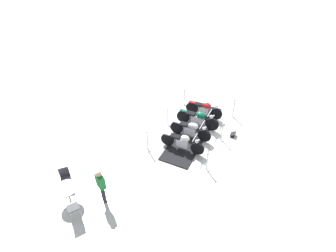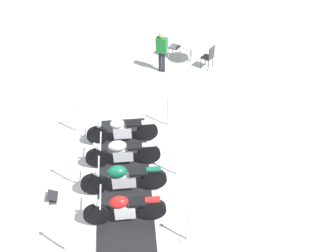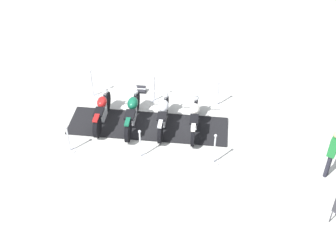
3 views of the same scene
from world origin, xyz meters
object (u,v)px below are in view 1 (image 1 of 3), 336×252
(motorcycle_forest, at_px, (198,118))
(cafe_chair_near_table, at_px, (65,177))
(stanchion_right_rear, at_px, (233,111))
(info_placard, at_px, (233,135))
(stanchion_left_front, at_px, (148,144))
(cafe_table, at_px, (67,191))
(motorcycle_chrome, at_px, (191,129))
(stanchion_left_mid, at_px, (168,120))
(motorcycle_maroon, at_px, (204,109))
(stanchion_left_rear, at_px, (184,100))
(stanchion_right_mid, at_px, (222,134))
(stanchion_right_front, at_px, (207,164))
(motorcycle_cream, at_px, (183,142))
(cafe_chair_across_table, at_px, (73,208))
(bystander_person, at_px, (101,184))

(motorcycle_forest, relative_size, cafe_chair_near_table, 2.43)
(stanchion_right_rear, xyz_separation_m, info_placard, (-1.71, -0.27, -0.28))
(info_placard, bearing_deg, stanchion_right_rear, -164.62)
(stanchion_left_front, height_order, cafe_table, stanchion_left_front)
(motorcycle_chrome, height_order, stanchion_left_mid, stanchion_left_mid)
(stanchion_left_front, bearing_deg, motorcycle_maroon, -28.18)
(stanchion_left_front, height_order, cafe_chair_near_table, stanchion_left_front)
(motorcycle_chrome, xyz_separation_m, info_placard, (0.87, -2.01, -0.47))
(stanchion_left_rear, distance_m, cafe_table, 8.50)
(cafe_table, bearing_deg, stanchion_right_mid, -41.32)
(motorcycle_chrome, distance_m, motorcycle_maroon, 2.05)
(motorcycle_chrome, distance_m, stanchion_right_rear, 3.12)
(stanchion_left_front, relative_size, info_placard, 2.72)
(stanchion_right_mid, bearing_deg, stanchion_right_front, 173.63)
(cafe_table, relative_size, cafe_chair_near_table, 0.89)
(motorcycle_cream, distance_m, info_placard, 2.88)
(stanchion_right_front, distance_m, cafe_chair_across_table, 5.68)
(stanchion_left_mid, height_order, stanchion_left_front, stanchion_left_front)
(motorcycle_chrome, distance_m, cafe_table, 6.32)
(stanchion_right_rear, height_order, cafe_table, stanchion_right_rear)
(stanchion_left_mid, bearing_deg, stanchion_right_front, -133.40)
(stanchion_right_front, bearing_deg, stanchion_right_rear, -6.37)
(motorcycle_forest, bearing_deg, info_placard, 1.46)
(stanchion_left_rear, bearing_deg, cafe_chair_across_table, 169.46)
(motorcycle_cream, distance_m, cafe_chair_across_table, 5.52)
(stanchion_right_mid, bearing_deg, motorcycle_maroon, 37.15)
(stanchion_left_mid, distance_m, stanchion_left_front, 2.24)
(motorcycle_maroon, height_order, info_placard, motorcycle_maroon)
(stanchion_left_rear, height_order, stanchion_right_front, stanchion_right_front)
(stanchion_left_mid, height_order, info_placard, stanchion_left_mid)
(stanchion_right_mid, xyz_separation_m, cafe_table, (-5.64, 4.96, 0.23))
(stanchion_left_rear, bearing_deg, motorcycle_cream, -164.51)
(motorcycle_forest, height_order, stanchion_left_mid, motorcycle_forest)
(cafe_chair_near_table, distance_m, bystander_person, 1.89)
(stanchion_right_front, height_order, bystander_person, bystander_person)
(motorcycle_forest, height_order, stanchion_right_front, motorcycle_forest)
(motorcycle_forest, bearing_deg, stanchion_left_front, -119.28)
(stanchion_right_mid, relative_size, cafe_chair_near_table, 1.10)
(stanchion_left_mid, distance_m, info_placard, 3.49)
(stanchion_right_front, bearing_deg, cafe_chair_across_table, 134.01)
(cafe_chair_near_table, bearing_deg, stanchion_left_mid, 112.59)
(stanchion_left_rear, xyz_separation_m, stanchion_left_mid, (-2.23, 0.25, 0.03))
(cafe_chair_near_table, bearing_deg, cafe_chair_across_table, 3.88)
(stanchion_right_rear, bearing_deg, stanchion_right_front, 173.63)
(stanchion_left_rear, bearing_deg, stanchion_right_rear, -96.37)
(motorcycle_cream, xyz_separation_m, stanchion_right_rear, (3.59, -1.87, -0.17))
(stanchion_left_front, xyz_separation_m, info_placard, (2.42, -3.72, -0.27))
(cafe_table, bearing_deg, motorcycle_maroon, -26.65)
(motorcycle_forest, bearing_deg, motorcycle_maroon, 90.20)
(stanchion_right_mid, distance_m, stanchion_right_rear, 2.24)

